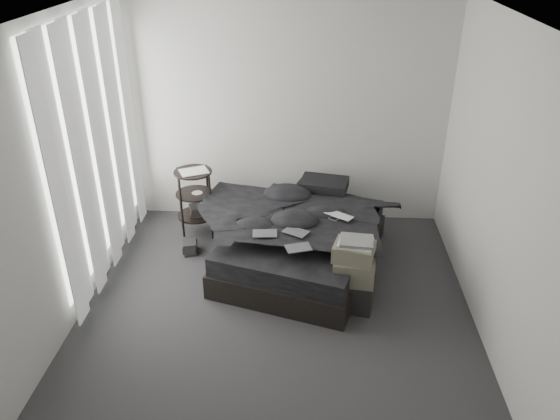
# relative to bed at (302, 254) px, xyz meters

# --- Properties ---
(floor) EXTENTS (3.60, 4.20, 0.01)m
(floor) POSITION_rel_bed_xyz_m (-0.22, -1.02, -0.12)
(floor) COLOR #302F32
(floor) RESTS_ON ground
(ceiling) EXTENTS (3.60, 4.20, 0.01)m
(ceiling) POSITION_rel_bed_xyz_m (-0.22, -1.02, 2.48)
(ceiling) COLOR white
(ceiling) RESTS_ON ground
(wall_back) EXTENTS (3.60, 0.01, 2.60)m
(wall_back) POSITION_rel_bed_xyz_m (-0.22, 1.08, 1.18)
(wall_back) COLOR silver
(wall_back) RESTS_ON ground
(wall_front) EXTENTS (3.60, 0.01, 2.60)m
(wall_front) POSITION_rel_bed_xyz_m (-0.22, -3.12, 1.18)
(wall_front) COLOR silver
(wall_front) RESTS_ON ground
(wall_left) EXTENTS (0.01, 4.20, 2.60)m
(wall_left) POSITION_rel_bed_xyz_m (-2.02, -1.02, 1.18)
(wall_left) COLOR silver
(wall_left) RESTS_ON ground
(wall_right) EXTENTS (0.01, 4.20, 2.60)m
(wall_right) POSITION_rel_bed_xyz_m (1.58, -1.02, 1.18)
(wall_right) COLOR silver
(wall_right) RESTS_ON ground
(window_left) EXTENTS (0.02, 2.00, 2.30)m
(window_left) POSITION_rel_bed_xyz_m (-2.00, -0.12, 1.23)
(window_left) COLOR white
(window_left) RESTS_ON wall_left
(curtain_left) EXTENTS (0.06, 2.12, 2.48)m
(curtain_left) POSITION_rel_bed_xyz_m (-1.95, -0.12, 1.16)
(curtain_left) COLOR white
(curtain_left) RESTS_ON wall_left
(bed) EXTENTS (1.85, 2.14, 0.25)m
(bed) POSITION_rel_bed_xyz_m (0.00, 0.00, 0.00)
(bed) COLOR black
(bed) RESTS_ON floor
(mattress) EXTENTS (1.78, 2.07, 0.19)m
(mattress) POSITION_rel_bed_xyz_m (0.00, 0.00, 0.22)
(mattress) COLOR black
(mattress) RESTS_ON bed
(duvet) EXTENTS (1.73, 1.88, 0.21)m
(duvet) POSITION_rel_bed_xyz_m (-0.01, -0.04, 0.42)
(duvet) COLOR black
(duvet) RESTS_ON mattress
(pillow_lower) EXTENTS (0.63, 0.51, 0.12)m
(pillow_lower) POSITION_rel_bed_xyz_m (0.16, 0.69, 0.38)
(pillow_lower) COLOR black
(pillow_lower) RESTS_ON mattress
(pillow_upper) EXTENTS (0.57, 0.44, 0.11)m
(pillow_upper) POSITION_rel_bed_xyz_m (0.22, 0.65, 0.50)
(pillow_upper) COLOR black
(pillow_upper) RESTS_ON pillow_lower
(laptop) EXTENTS (0.35, 0.32, 0.02)m
(laptop) POSITION_rel_bed_xyz_m (0.33, -0.06, 0.54)
(laptop) COLOR silver
(laptop) RESTS_ON duvet
(comic_a) EXTENTS (0.24, 0.17, 0.01)m
(comic_a) POSITION_rel_bed_xyz_m (-0.35, -0.40, 0.53)
(comic_a) COLOR black
(comic_a) RESTS_ON duvet
(comic_b) EXTENTS (0.27, 0.24, 0.01)m
(comic_b) POSITION_rel_bed_xyz_m (-0.06, -0.35, 0.54)
(comic_b) COLOR black
(comic_b) RESTS_ON duvet
(comic_c) EXTENTS (0.26, 0.21, 0.01)m
(comic_c) POSITION_rel_bed_xyz_m (-0.03, -0.64, 0.54)
(comic_c) COLOR black
(comic_c) RESTS_ON duvet
(side_stand) EXTENTS (0.52, 0.52, 0.78)m
(side_stand) POSITION_rel_bed_xyz_m (-1.22, 0.56, 0.26)
(side_stand) COLOR black
(side_stand) RESTS_ON floor
(papers) EXTENTS (0.37, 0.33, 0.02)m
(papers) POSITION_rel_bed_xyz_m (-1.21, 0.56, 0.66)
(papers) COLOR white
(papers) RESTS_ON side_stand
(floor_books) EXTENTS (0.19, 0.23, 0.14)m
(floor_books) POSITION_rel_bed_xyz_m (-1.23, 0.15, -0.05)
(floor_books) COLOR black
(floor_books) RESTS_ON floor
(box_lower) EXTENTS (0.45, 0.38, 0.29)m
(box_lower) POSITION_rel_bed_xyz_m (0.48, -0.68, 0.02)
(box_lower) COLOR black
(box_lower) RESTS_ON floor
(box_mid) EXTENTS (0.40, 0.34, 0.22)m
(box_mid) POSITION_rel_bed_xyz_m (0.49, -0.69, 0.28)
(box_mid) COLOR #5E5B4A
(box_mid) RESTS_ON box_lower
(box_upper) EXTENTS (0.41, 0.36, 0.15)m
(box_upper) POSITION_rel_bed_xyz_m (0.47, -0.68, 0.47)
(box_upper) COLOR #5E5B4A
(box_upper) RESTS_ON box_mid
(art_book_white) EXTENTS (0.34, 0.30, 0.03)m
(art_book_white) POSITION_rel_bed_xyz_m (0.48, -0.68, 0.56)
(art_book_white) COLOR silver
(art_book_white) RESTS_ON box_upper
(art_book_snake) EXTENTS (0.31, 0.26, 0.03)m
(art_book_snake) POSITION_rel_bed_xyz_m (0.49, -0.69, 0.59)
(art_book_snake) COLOR silver
(art_book_snake) RESTS_ON art_book_white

